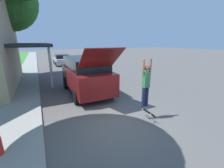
# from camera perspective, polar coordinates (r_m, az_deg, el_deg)

# --- Properties ---
(ground_plane) EXTENTS (120.00, 120.00, 0.00)m
(ground_plane) POSITION_cam_1_polar(r_m,az_deg,el_deg) (6.21, 1.97, -14.19)
(ground_plane) COLOR #54514F
(sidewalk) EXTENTS (1.80, 80.00, 0.10)m
(sidewalk) POSITION_cam_1_polar(r_m,az_deg,el_deg) (11.20, -30.49, -2.22)
(sidewalk) COLOR gray
(sidewalk) RESTS_ON ground_plane
(lawn_tree_far) EXTENTS (4.69, 4.69, 8.49)m
(lawn_tree_far) POSITION_cam_1_polar(r_m,az_deg,el_deg) (16.01, -35.23, 24.38)
(lawn_tree_far) COLOR brown
(lawn_tree_far) RESTS_ON lawn
(suv_parked) EXTENTS (2.21, 5.58, 2.87)m
(suv_parked) POSITION_cam_1_polar(r_m,az_deg,el_deg) (9.31, -10.02, 3.70)
(suv_parked) COLOR maroon
(suv_parked) RESTS_ON ground_plane
(car_down_street) EXTENTS (1.98, 4.13, 1.40)m
(car_down_street) POSITION_cam_1_polar(r_m,az_deg,el_deg) (21.99, -18.56, 8.76)
(car_down_street) COLOR #B7B7BC
(car_down_street) RESTS_ON ground_plane
(skateboarder) EXTENTS (0.41, 0.22, 1.92)m
(skateboarder) POSITION_cam_1_polar(r_m,az_deg,el_deg) (5.99, 12.81, 0.51)
(skateboarder) COLOR #192347
(skateboarder) RESTS_ON ground_plane
(skateboard) EXTENTS (0.19, 0.82, 0.23)m
(skateboard) POSITION_cam_1_polar(r_m,az_deg,el_deg) (6.40, 13.62, -10.47)
(skateboard) COLOR black
(skateboard) RESTS_ON ground_plane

